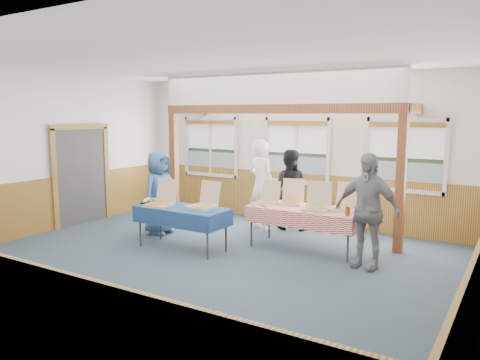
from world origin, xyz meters
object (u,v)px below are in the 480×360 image
object	(u,v)px
woman_black	(289,189)
person_grey	(367,210)
table_left	(182,211)
woman_white	(262,185)
man_blue	(159,193)
table_right	(305,211)

from	to	relation	value
woman_black	person_grey	size ratio (longest dim) A/B	0.92
table_left	woman_white	distance (m)	2.06
table_left	man_blue	bearing A→B (deg)	160.39
table_right	person_grey	bearing A→B (deg)	-25.48
table_left	table_right	distance (m)	2.19
table_left	woman_black	xyz separation A→B (m)	(0.96, 2.34, 0.14)
man_blue	person_grey	xyz separation A→B (m)	(4.15, 0.12, 0.07)
table_left	woman_white	bearing A→B (deg)	85.90
table_right	woman_white	xyz separation A→B (m)	(-1.36, 0.85, 0.24)
woman_black	man_blue	distance (m)	2.66
woman_white	woman_black	distance (m)	0.58
woman_white	person_grey	world-z (taller)	woman_white
table_right	man_blue	world-z (taller)	man_blue
table_right	table_left	bearing A→B (deg)	-156.59
woman_white	man_blue	bearing A→B (deg)	60.71
woman_black	table_right	bearing A→B (deg)	110.71
person_grey	man_blue	bearing A→B (deg)	-169.14
person_grey	woman_white	bearing A→B (deg)	163.35
woman_black	man_blue	world-z (taller)	man_blue
woman_black	man_blue	bearing A→B (deg)	24.00
table_left	person_grey	bearing A→B (deg)	23.85
man_blue	person_grey	size ratio (longest dim) A/B	0.92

